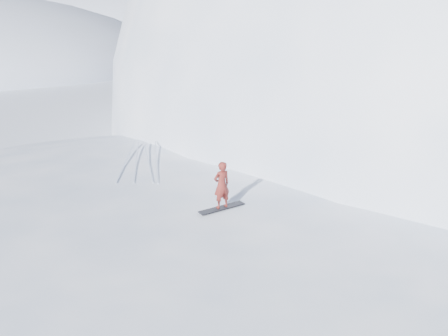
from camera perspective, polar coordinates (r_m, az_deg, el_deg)
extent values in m
plane|color=white|center=(15.86, -11.59, -14.05)|extent=(400.00, 400.00, 0.00)
ellipsoid|color=white|center=(18.14, -5.95, -9.11)|extent=(36.00, 28.00, 4.80)
ellipsoid|color=white|center=(34.27, 14.33, 4.32)|extent=(28.00, 24.00, 18.00)
ellipsoid|color=white|center=(130.60, -15.78, 15.11)|extent=(140.00, 90.00, 36.00)
ellipsoid|color=white|center=(21.43, -12.47, -4.79)|extent=(7.00, 6.30, 1.00)
ellipsoid|color=white|center=(18.98, 12.93, -8.17)|extent=(4.00, 3.60, 0.60)
cube|color=black|center=(14.94, -0.30, -5.21)|extent=(1.55, 1.27, 0.03)
imported|color=maroon|center=(14.61, -0.31, -2.24)|extent=(0.72, 0.67, 1.64)
cube|color=silver|center=(20.37, -12.58, 1.21)|extent=(0.94, 5.94, 0.04)
cube|color=silver|center=(20.24, -11.38, 1.19)|extent=(1.45, 5.85, 0.04)
cube|color=silver|center=(20.11, -9.92, 1.15)|extent=(1.89, 5.73, 0.04)
cube|color=silver|center=(20.01, -8.80, 1.13)|extent=(1.50, 5.84, 0.04)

